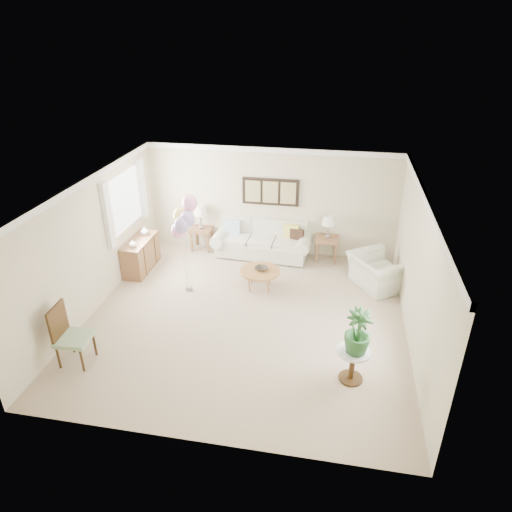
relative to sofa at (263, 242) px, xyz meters
The scene contains 18 objects.
ground_plane 2.76m from the sofa, 87.14° to the right, with size 6.00×6.00×0.00m, color tan.
room_shell 2.94m from the sofa, 89.41° to the right, with size 6.04×6.04×2.60m.
wall_art_triptych 1.23m from the sofa, 58.94° to the left, with size 1.35×0.06×0.65m.
sofa is the anchor object (origin of this frame).
end_table_left 1.56m from the sofa, behind, with size 0.52×0.48×0.57m.
end_table_right 1.55m from the sofa, ahead, with size 0.54×0.49×0.59m.
lamp_left 1.70m from the sofa, behind, with size 0.33×0.33×0.59m.
lamp_right 1.68m from the sofa, ahead, with size 0.31×0.31×0.54m.
coffee_table 1.58m from the sofa, 82.54° to the right, with size 0.85×0.85×0.43m.
decor_bowl 1.57m from the sofa, 81.61° to the right, with size 0.26×0.26×0.06m, color #302B24.
armchair 2.86m from the sofa, 21.95° to the right, with size 1.10×0.96×0.71m, color silver.
side_table 4.63m from the sofa, 62.61° to the right, with size 0.53×0.53×0.57m.
potted_plant 4.70m from the sofa, 62.49° to the right, with size 0.42×0.42×0.75m, color #254F24.
accent_chair 5.13m from the sofa, 118.68° to the right, with size 0.55×0.55×1.07m.
credenza 2.90m from the sofa, 154.76° to the right, with size 0.46×1.20×0.74m.
vase_white 3.09m from the sofa, 148.56° to the right, with size 0.16×0.16×0.17m, color white.
vase_sage 2.81m from the sofa, 160.43° to the right, with size 0.19×0.19×0.20m, color #B7B8B6.
balloon_cluster 2.67m from the sofa, 122.70° to the right, with size 0.51×0.59×2.11m.
Camera 1 is at (1.52, -7.17, 5.08)m, focal length 32.00 mm.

